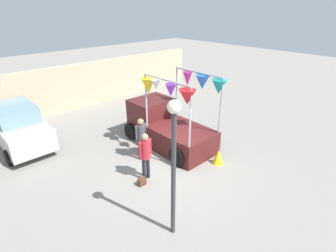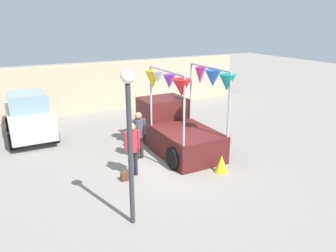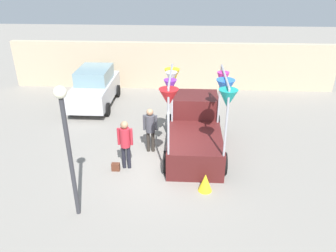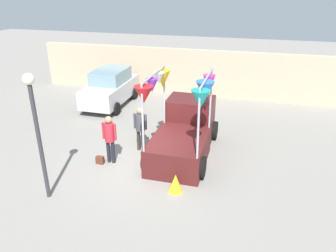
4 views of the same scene
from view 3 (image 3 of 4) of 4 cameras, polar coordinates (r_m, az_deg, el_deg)
The scene contains 9 objects.
ground_plane at distance 11.68m, azimuth -1.31°, elevation -6.93°, with size 60.00×60.00×0.00m, color gray.
vendor_truck at distance 12.37m, azimuth 4.66°, elevation 0.01°, with size 2.52×4.20×3.26m.
parked_car at distance 16.73m, azimuth -12.59°, elevation 6.61°, with size 1.88×4.00×1.88m.
person_customer at distance 11.12m, azimuth -7.46°, elevation -2.47°, with size 0.53×0.34×1.79m.
person_vendor at distance 12.06m, azimuth -3.12°, elevation -0.01°, with size 0.53×0.34×1.75m.
handbag at distance 11.50m, azimuth -9.09°, elevation -7.05°, with size 0.28×0.16×0.28m, color #592D1E.
street_lamp at distance 8.67m, azimuth -17.22°, elevation -1.60°, with size 0.32×0.32×3.84m.
brick_boundary_wall at distance 18.67m, azimuth 0.66°, elevation 10.42°, with size 18.00×0.36×2.60m, color tan.
folded_kite_bundle_sunflower at distance 10.41m, azimuth 6.50°, elevation -9.75°, with size 0.44×0.44×0.60m, color yellow.
Camera 3 is at (0.83, -9.74, 6.39)m, focal length 35.00 mm.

